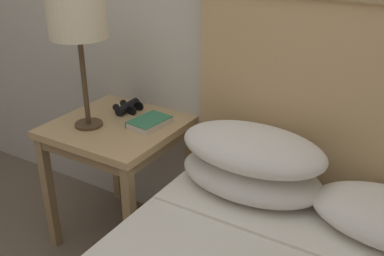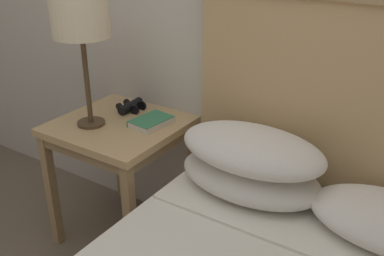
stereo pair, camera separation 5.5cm
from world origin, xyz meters
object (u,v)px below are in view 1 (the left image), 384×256
object	(u,v)px
table_lamp	(78,20)
binoculars_pair	(128,107)
nightstand	(119,139)
book_on_nightstand	(149,122)

from	to	relation	value
table_lamp	binoculars_pair	xyz separation A→B (m)	(0.05, 0.24, -0.47)
nightstand	book_on_nightstand	xyz separation A→B (m)	(0.15, 0.06, 0.10)
table_lamp	book_on_nightstand	world-z (taller)	table_lamp
nightstand	book_on_nightstand	world-z (taller)	book_on_nightstand
nightstand	table_lamp	xyz separation A→B (m)	(-0.10, -0.09, 0.58)
book_on_nightstand	binoculars_pair	world-z (taller)	binoculars_pair
binoculars_pair	book_on_nightstand	bearing A→B (deg)	-23.60
nightstand	binoculars_pair	world-z (taller)	binoculars_pair
nightstand	table_lamp	world-z (taller)	table_lamp
nightstand	table_lamp	size ratio (longest dim) A/B	1.09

